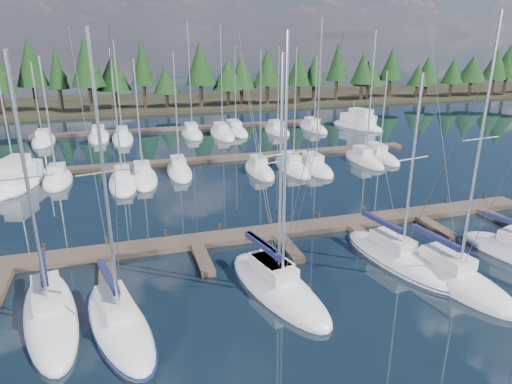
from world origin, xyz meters
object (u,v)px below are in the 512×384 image
object	(u,v)px
front_sailboat_2	(274,282)
front_sailboat_5	(451,276)
motor_yacht_left	(19,180)
main_dock	(278,235)
motor_yacht_right	(358,124)
front_sailboat_1	(119,323)
front_sailboat_0	(50,314)
front_sailboat_3	(277,287)
front_sailboat_4	(396,258)

from	to	relation	value
front_sailboat_2	front_sailboat_5	distance (m)	10.74
front_sailboat_5	motor_yacht_left	distance (m)	39.71
main_dock	motor_yacht_right	world-z (taller)	motor_yacht_right
front_sailboat_5	motor_yacht_left	world-z (taller)	front_sailboat_5
motor_yacht_right	front_sailboat_1	bearing A→B (deg)	-130.54
main_dock	motor_yacht_left	distance (m)	27.75
front_sailboat_2	motor_yacht_right	size ratio (longest dim) A/B	1.33
main_dock	front_sailboat_0	size ratio (longest dim) A/B	3.06
front_sailboat_3	motor_yacht_left	world-z (taller)	front_sailboat_3
front_sailboat_2	motor_yacht_right	bearing A→B (deg)	55.84
front_sailboat_1	front_sailboat_5	world-z (taller)	front_sailboat_5
front_sailboat_4	motor_yacht_left	xyz separation A→B (m)	(-26.51, 24.70, 0.25)
front_sailboat_0	front_sailboat_3	size ratio (longest dim) A/B	0.95
front_sailboat_1	front_sailboat_5	distance (m)	19.35
front_sailboat_1	front_sailboat_5	size ratio (longest dim) A/B	0.95
front_sailboat_3	motor_yacht_right	xyz separation A→B (m)	(28.82, 43.04, 0.25)
front_sailboat_1	main_dock	bearing A→B (deg)	35.43
front_sailboat_2	motor_yacht_left	size ratio (longest dim) A/B	1.38
front_sailboat_3	front_sailboat_4	bearing A→B (deg)	8.09
main_dock	front_sailboat_2	world-z (taller)	front_sailboat_2
front_sailboat_1	front_sailboat_2	xyz separation A→B (m)	(8.87, 1.59, -0.01)
front_sailboat_3	front_sailboat_5	bearing A→B (deg)	-10.38
front_sailboat_1	front_sailboat_5	xyz separation A→B (m)	(19.32, -0.89, 0.00)
main_dock	front_sailboat_0	xyz separation A→B (m)	(-14.81, -6.16, 0.09)
front_sailboat_0	front_sailboat_5	world-z (taller)	front_sailboat_5
main_dock	front_sailboat_4	world-z (taller)	front_sailboat_4
front_sailboat_1	front_sailboat_4	bearing A→B (deg)	7.33
front_sailboat_1	motor_yacht_left	size ratio (longest dim) A/B	1.49
front_sailboat_5	front_sailboat_1	bearing A→B (deg)	177.35
front_sailboat_2	front_sailboat_0	bearing A→B (deg)	178.40
front_sailboat_5	motor_yacht_right	size ratio (longest dim) A/B	1.52
front_sailboat_0	front_sailboat_4	distance (m)	20.97
motor_yacht_right	front_sailboat_5	bearing A→B (deg)	-112.22
front_sailboat_1	front_sailboat_0	bearing A→B (deg)	150.63
front_sailboat_1	motor_yacht_right	size ratio (longest dim) A/B	1.44
motor_yacht_left	front_sailboat_5	bearing A→B (deg)	-44.55
motor_yacht_left	motor_yacht_right	distance (m)	49.69
motor_yacht_right	front_sailboat_3	bearing A→B (deg)	-123.81
front_sailboat_0	motor_yacht_right	world-z (taller)	front_sailboat_0
front_sailboat_3	motor_yacht_left	distance (m)	31.48
front_sailboat_0	front_sailboat_5	size ratio (longest dim) A/B	0.89
motor_yacht_right	motor_yacht_left	bearing A→B (deg)	-159.87
front_sailboat_5	motor_yacht_right	distance (m)	48.56
front_sailboat_0	front_sailboat_2	distance (m)	12.31
motor_yacht_left	front_sailboat_0	bearing A→B (deg)	-77.53
front_sailboat_0	front_sailboat_2	xyz separation A→B (m)	(12.31, -0.34, 0.00)
front_sailboat_2	front_sailboat_4	bearing A→B (deg)	4.38
front_sailboat_4	motor_yacht_left	distance (m)	36.23
front_sailboat_0	motor_yacht_right	xyz separation A→B (m)	(41.12, 42.12, 0.26)
front_sailboat_2	motor_yacht_left	world-z (taller)	front_sailboat_2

